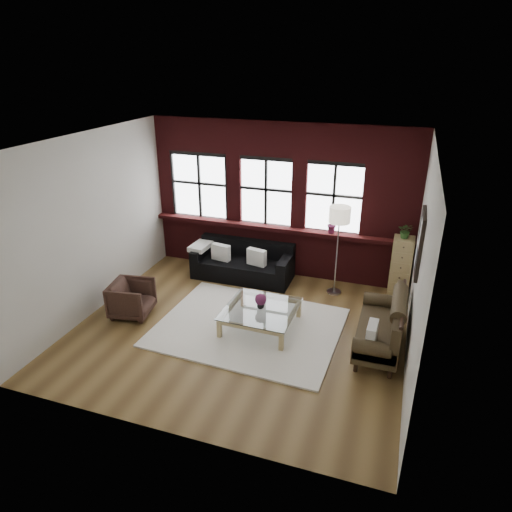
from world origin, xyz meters
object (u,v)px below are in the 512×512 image
(vase, at_px, (261,305))
(drawer_chest, at_px, (400,268))
(armchair, at_px, (132,299))
(vintage_settee, at_px, (379,324))
(floor_lamp, at_px, (337,248))
(coffee_table, at_px, (261,318))
(dark_sofa, at_px, (243,261))

(vase, distance_m, drawer_chest, 2.91)
(armchair, xyz_separation_m, vase, (2.35, 0.31, 0.13))
(vintage_settee, height_order, vase, vintage_settee)
(drawer_chest, relative_size, floor_lamp, 0.64)
(coffee_table, xyz_separation_m, drawer_chest, (2.19, 1.91, 0.43))
(dark_sofa, distance_m, floor_lamp, 2.05)
(vintage_settee, distance_m, drawer_chest, 1.88)
(vintage_settee, distance_m, coffee_table, 1.98)
(vintage_settee, xyz_separation_m, drawer_chest, (0.22, 1.86, 0.17))
(vase, bearing_deg, drawer_chest, 41.06)
(floor_lamp, bearing_deg, dark_sofa, 178.67)
(vintage_settee, relative_size, floor_lamp, 0.87)
(armchair, height_order, floor_lamp, floor_lamp)
(coffee_table, relative_size, drawer_chest, 0.97)
(armchair, distance_m, floor_lamp, 3.95)
(dark_sofa, distance_m, vintage_settee, 3.39)
(vintage_settee, bearing_deg, floor_lamp, 120.72)
(vintage_settee, relative_size, armchair, 2.37)
(armchair, distance_m, vase, 2.37)
(vintage_settee, height_order, floor_lamp, floor_lamp)
(dark_sofa, xyz_separation_m, coffee_table, (0.97, -1.74, -0.18))
(floor_lamp, bearing_deg, vase, -120.22)
(armchair, bearing_deg, floor_lamp, -68.15)
(dark_sofa, relative_size, vintage_settee, 1.23)
(vintage_settee, relative_size, vase, 12.53)
(drawer_chest, bearing_deg, vase, -138.94)
(coffee_table, relative_size, vase, 8.89)
(vase, height_order, drawer_chest, drawer_chest)
(coffee_table, bearing_deg, armchair, -172.46)
(armchair, height_order, coffee_table, armchair)
(vase, relative_size, floor_lamp, 0.07)
(armchair, bearing_deg, coffee_table, -91.65)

